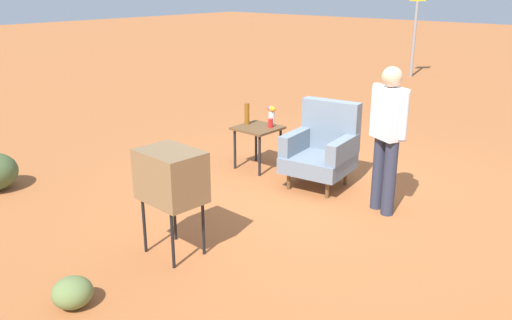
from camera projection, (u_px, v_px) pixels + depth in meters
name	position (u px, v px, depth m)	size (l,w,h in m)	color
ground_plane	(332.00, 191.00, 6.58)	(60.00, 60.00, 0.00)	#AD6033
armchair	(322.00, 147.00, 6.65)	(0.86, 0.87, 1.06)	brown
side_table	(258.00, 133.00, 7.25)	(0.56, 0.56, 0.59)	black
tv_on_stand	(171.00, 176.00, 4.84)	(0.62, 0.48, 1.03)	black
person_standing	(388.00, 131.00, 5.72)	(0.52, 0.35, 1.64)	#2D3347
road_sign	(415.00, 25.00, 14.13)	(0.33, 0.33, 2.44)	gray
soda_can_red	(271.00, 123.00, 7.18)	(0.07, 0.07, 0.12)	red
bottle_tall_amber	(247.00, 114.00, 7.31)	(0.07, 0.07, 0.30)	brown
flower_vase	(272.00, 114.00, 7.28)	(0.14, 0.10, 0.27)	silver
shrub_mid	(72.00, 293.00, 4.21)	(0.32, 0.32, 0.25)	olive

